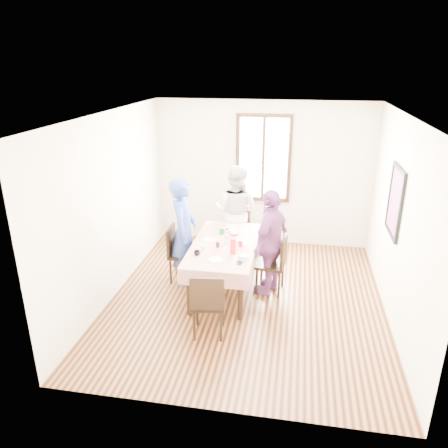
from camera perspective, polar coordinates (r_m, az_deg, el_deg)
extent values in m
plane|color=black|center=(6.59, 2.99, -9.80)|extent=(4.50, 4.50, 0.00)
plane|color=beige|center=(8.16, 5.16, 6.56)|extent=(4.00, 0.00, 4.00)
plane|color=beige|center=(6.13, 22.12, 0.13)|extent=(0.00, 4.50, 4.50)
cube|color=black|center=(8.07, 5.22, 8.59)|extent=(1.02, 0.06, 1.62)
cube|color=white|center=(8.08, 5.23, 8.60)|extent=(0.90, 0.02, 1.50)
cube|color=red|center=(6.34, 21.69, 2.79)|extent=(0.04, 0.76, 0.96)
cube|color=black|center=(6.68, 0.07, -5.67)|extent=(0.84, 1.74, 0.75)
cube|color=#5A0600|center=(6.52, 0.08, -2.67)|extent=(0.96, 1.86, 0.01)
cube|color=black|center=(6.93, -5.41, -4.00)|extent=(0.43, 0.43, 0.91)
cube|color=black|center=(6.62, 6.16, -5.28)|extent=(0.47, 0.47, 0.91)
cube|color=black|center=(7.72, 1.61, -1.21)|extent=(0.46, 0.46, 0.91)
cube|color=black|center=(5.61, -2.07, -10.33)|extent=(0.47, 0.47, 0.91)
imported|color=#2E4496|center=(6.77, -5.37, -0.98)|extent=(0.46, 0.65, 1.70)
imported|color=beige|center=(7.56, 1.61, 1.48)|extent=(0.95, 0.82, 1.69)
imported|color=#743973|center=(6.47, 6.12, -2.39)|extent=(0.73, 1.04, 1.64)
imported|color=black|center=(6.14, -3.59, -3.86)|extent=(0.10, 0.10, 0.07)
imported|color=red|center=(6.40, 2.18, -2.71)|extent=(0.10, 0.10, 0.08)
imported|color=#0C7226|center=(6.86, -0.29, -1.04)|extent=(0.12, 0.12, 0.07)
imported|color=white|center=(6.86, 1.29, -1.14)|extent=(0.24, 0.24, 0.05)
cube|color=red|center=(6.15, 1.19, -2.94)|extent=(0.07, 0.07, 0.23)
cylinder|color=white|center=(5.99, 2.53, -4.52)|extent=(0.13, 0.13, 0.06)
cylinder|color=black|center=(6.39, -0.85, -2.73)|extent=(0.06, 0.06, 0.08)
cylinder|color=silver|center=(6.29, -2.77, -3.09)|extent=(0.06, 0.06, 0.09)
cube|color=black|center=(5.92, 2.03, -5.14)|extent=(0.07, 0.14, 0.01)
cylinder|color=silver|center=(6.50, 0.39, -1.99)|extent=(0.07, 0.07, 0.15)
cylinder|color=white|center=(6.65, -1.89, -2.06)|extent=(0.20, 0.20, 0.01)
cylinder|color=white|center=(6.56, 2.65, -2.40)|extent=(0.20, 0.20, 0.01)
cylinder|color=white|center=(7.15, 1.09, -0.37)|extent=(0.20, 0.20, 0.01)
cylinder|color=white|center=(6.00, -1.10, -4.71)|extent=(0.20, 0.20, 0.01)
cylinder|color=blue|center=(5.97, 2.54, -4.19)|extent=(0.12, 0.12, 0.01)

